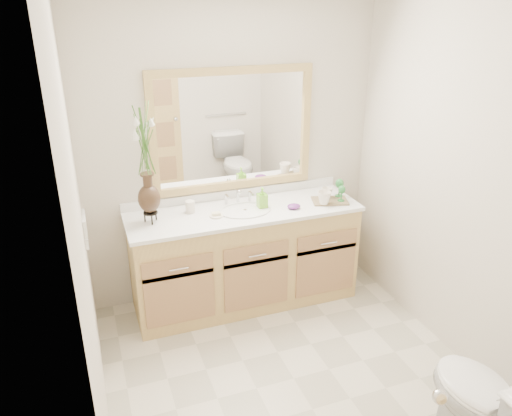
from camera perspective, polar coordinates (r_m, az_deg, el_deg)
name	(u,v)px	position (r m, az deg, el deg)	size (l,w,h in m)	color
floor	(294,379)	(3.56, 4.34, -18.86)	(2.60, 2.60, 0.00)	beige
wall_back	(232,154)	(4.04, -2.71, 6.14)	(2.40, 0.02, 2.40)	silver
wall_front	(453,355)	(1.97, 21.62, -15.40)	(2.40, 0.02, 2.40)	silver
wall_left	(83,249)	(2.67, -19.18, -4.42)	(0.02, 2.60, 2.40)	silver
wall_right	(467,190)	(3.55, 22.94, 1.86)	(0.02, 2.60, 2.40)	silver
vanity	(245,258)	(4.10, -1.30, -5.73)	(1.80, 0.55, 0.80)	#DDB96B
counter	(244,211)	(3.92, -1.35, -0.40)	(1.84, 0.57, 0.03)	white
sink	(245,217)	(3.92, -1.26, -1.02)	(0.38, 0.34, 0.23)	white
mirror	(233,130)	(3.97, -2.67, 8.89)	(1.32, 0.04, 0.97)	white
switch_plate	(85,227)	(3.45, -18.97, -2.08)	(0.02, 0.12, 0.12)	white
toilet	(488,407)	(3.09, 24.95, -19.94)	(0.42, 0.75, 0.74)	white
flower_vase	(145,153)	(3.59, -12.57, 6.21)	(0.19, 0.19, 0.79)	black
tumbler	(190,207)	(3.88, -7.54, 0.14)	(0.07, 0.07, 0.09)	silver
soap_dish	(216,215)	(3.80, -4.56, -0.83)	(0.11, 0.11, 0.03)	silver
soap_bottle	(262,198)	(3.93, 0.70, 1.11)	(0.07, 0.07, 0.15)	#73C52E
purple_dish	(294,206)	(3.94, 4.34, 0.20)	(0.11, 0.09, 0.04)	#672878
tray	(330,201)	(4.11, 8.44, 0.82)	(0.28, 0.19, 0.01)	brown
mug_left	(324,197)	(4.00, 7.80, 1.22)	(0.11, 0.10, 0.11)	silver
mug_right	(327,193)	(4.13, 8.09, 1.75)	(0.09, 0.09, 0.09)	silver
goblet_front	(342,190)	(4.07, 9.77, 1.99)	(0.06, 0.06, 0.13)	#297C35
goblet_back	(339,185)	(4.16, 9.52, 2.66)	(0.07, 0.07, 0.15)	#297C35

